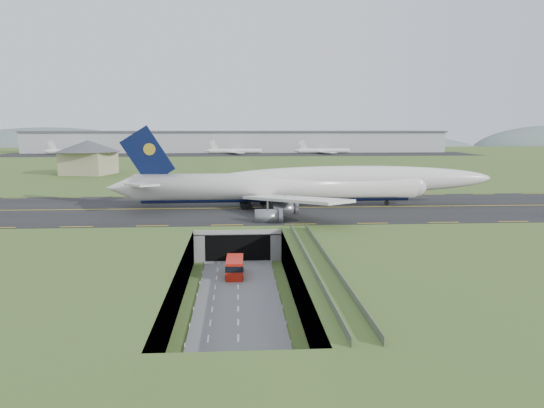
{
  "coord_description": "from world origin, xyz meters",
  "views": [
    {
      "loc": [
        0.14,
        -86.96,
        24.64
      ],
      "look_at": [
        7.05,
        20.0,
        8.93
      ],
      "focal_mm": 35.0,
      "sensor_mm": 36.0,
      "label": 1
    }
  ],
  "objects": [
    {
      "name": "tunnel_portal",
      "position": [
        0.0,
        16.71,
        3.33
      ],
      "size": [
        17.0,
        22.3,
        6.0
      ],
      "color": "gray",
      "rests_on": "ground"
    },
    {
      "name": "service_building",
      "position": [
        -58.0,
        124.17,
        13.93
      ],
      "size": [
        29.56,
        29.56,
        13.39
      ],
      "rotation": [
        0.0,
        0.0,
        -0.23
      ],
      "color": "tan",
      "rests_on": "ground"
    },
    {
      "name": "airfield_deck",
      "position": [
        0.0,
        0.0,
        3.0
      ],
      "size": [
        800.0,
        800.0,
        6.0
      ],
      "primitive_type": "cube",
      "color": "gray",
      "rests_on": "ground"
    },
    {
      "name": "jumbo_jet",
      "position": [
        15.53,
        34.56,
        11.24
      ],
      "size": [
        90.4,
        58.91,
        19.49
      ],
      "rotation": [
        0.0,
        0.0,
        0.03
      ],
      "color": "silver",
      "rests_on": "ground"
    },
    {
      "name": "guideway",
      "position": [
        11.0,
        -19.11,
        5.32
      ],
      "size": [
        3.0,
        53.0,
        7.05
      ],
      "color": "#A8A8A3",
      "rests_on": "ground"
    },
    {
      "name": "cargo_terminal",
      "position": [
        -0.16,
        299.41,
        13.96
      ],
      "size": [
        320.0,
        67.0,
        15.6
      ],
      "color": "#B2B2B2",
      "rests_on": "ground"
    },
    {
      "name": "shuttle_tram",
      "position": [
        -0.53,
        -1.87,
        1.67
      ],
      "size": [
        3.02,
        7.51,
        3.04
      ],
      "rotation": [
        0.0,
        0.0,
        -0.02
      ],
      "color": "red",
      "rests_on": "ground"
    },
    {
      "name": "ground",
      "position": [
        0.0,
        0.0,
        0.0
      ],
      "size": [
        900.0,
        900.0,
        0.0
      ],
      "primitive_type": "plane",
      "color": "#3D5C24",
      "rests_on": "ground"
    },
    {
      "name": "taxiway",
      "position": [
        0.0,
        33.0,
        6.09
      ],
      "size": [
        800.0,
        44.0,
        0.18
      ],
      "primitive_type": "cube",
      "color": "black",
      "rests_on": "airfield_deck"
    },
    {
      "name": "distant_hills",
      "position": [
        64.38,
        430.0,
        -4.0
      ],
      "size": [
        700.0,
        91.0,
        60.0
      ],
      "color": "slate",
      "rests_on": "ground"
    },
    {
      "name": "trench_road",
      "position": [
        0.0,
        -7.5,
        0.1
      ],
      "size": [
        12.0,
        75.0,
        0.2
      ],
      "primitive_type": "cube",
      "color": "slate",
      "rests_on": "ground"
    }
  ]
}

